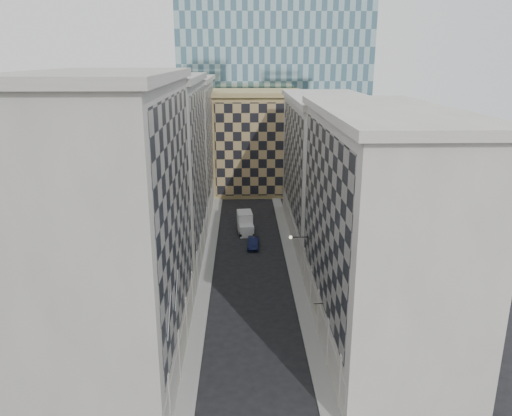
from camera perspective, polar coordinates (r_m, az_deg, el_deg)
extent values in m
cube|color=gray|center=(61.23, -5.59, -6.88)|extent=(1.50, 100.00, 0.15)
cube|color=gray|center=(61.39, 4.30, -6.78)|extent=(1.50, 100.00, 0.15)
cube|color=#9C978C|center=(40.46, -15.97, -2.76)|extent=(10.00, 22.00, 23.00)
cube|color=gray|center=(39.06, -9.19, -0.69)|extent=(0.25, 19.36, 18.00)
cube|color=#9C978C|center=(43.83, -8.59, -15.05)|extent=(0.45, 21.12, 3.20)
cube|color=#9C978C|center=(38.30, -17.42, 14.20)|extent=(10.80, 22.80, 0.70)
cylinder|color=#9C978C|center=(36.80, -10.45, -21.01)|extent=(0.90, 0.90, 4.40)
cylinder|color=#9C978C|center=(41.23, -9.30, -16.35)|extent=(0.90, 0.90, 4.40)
cylinder|color=#9C978C|center=(45.90, -8.41, -12.60)|extent=(0.90, 0.90, 4.40)
cylinder|color=#9C978C|center=(50.73, -7.71, -9.56)|extent=(0.90, 0.90, 4.40)
cube|color=gray|center=(61.32, -11.08, 3.69)|extent=(10.00, 22.00, 22.00)
cube|color=gray|center=(60.39, -6.57, 5.15)|extent=(0.25, 19.36, 17.00)
cube|color=gray|center=(63.49, -6.31, -4.53)|extent=(0.45, 21.12, 3.20)
cube|color=gray|center=(59.83, -11.70, 14.33)|extent=(10.80, 22.80, 0.70)
cylinder|color=gray|center=(55.68, -7.14, -7.05)|extent=(0.90, 0.90, 4.40)
cylinder|color=gray|center=(60.73, -6.67, -4.95)|extent=(0.90, 0.90, 4.40)
cylinder|color=gray|center=(65.85, -6.28, -3.18)|extent=(0.90, 0.90, 4.40)
cylinder|color=gray|center=(71.03, -5.94, -1.66)|extent=(0.90, 0.90, 4.40)
cube|color=#9C978C|center=(82.77, -8.67, 6.82)|extent=(10.00, 22.00, 21.00)
cube|color=gray|center=(82.07, -5.30, 7.92)|extent=(0.25, 19.36, 16.00)
cube|color=#9C978C|center=(84.31, -5.17, 0.92)|extent=(0.45, 21.12, 3.20)
cube|color=#9C978C|center=(81.62, -9.02, 14.34)|extent=(10.80, 22.80, 0.70)
cylinder|color=#9C978C|center=(76.25, -5.65, -0.35)|extent=(0.90, 0.90, 4.40)
cylinder|color=#9C978C|center=(81.51, -5.40, 0.79)|extent=(0.90, 0.90, 4.40)
cylinder|color=#9C978C|center=(86.80, -5.17, 1.79)|extent=(0.90, 0.90, 4.40)
cylinder|color=#9C978C|center=(92.12, -4.98, 2.68)|extent=(0.90, 0.90, 4.40)
cube|color=#AFA9A0|center=(45.08, 13.82, -2.59)|extent=(10.00, 26.00, 20.00)
cube|color=gray|center=(43.56, 7.76, -0.85)|extent=(0.25, 22.88, 15.00)
cube|color=#AFA9A0|center=(47.50, 7.38, -12.30)|extent=(0.45, 24.96, 3.20)
cube|color=#AFA9A0|center=(42.85, 14.79, 10.58)|extent=(10.80, 26.80, 0.70)
cylinder|color=#AFA9A0|center=(38.57, 10.12, -18.99)|extent=(0.90, 0.90, 4.40)
cylinder|color=#AFA9A0|center=(42.81, 8.70, -14.96)|extent=(0.90, 0.90, 4.40)
cylinder|color=#AFA9A0|center=(47.24, 7.59, -11.66)|extent=(0.90, 0.90, 4.40)
cylinder|color=#AFA9A0|center=(51.81, 6.69, -8.93)|extent=(0.90, 0.90, 4.40)
cylinder|color=#AFA9A0|center=(56.49, 5.94, -6.64)|extent=(0.90, 0.90, 4.40)
cube|color=#AFA9A0|center=(70.61, 8.14, 4.30)|extent=(10.00, 28.00, 19.00)
cube|color=gray|center=(69.64, 4.22, 5.51)|extent=(0.25, 24.64, 14.00)
cube|color=#AFA9A0|center=(72.08, 4.12, -1.84)|extent=(0.45, 26.88, 3.20)
cube|color=#AFA9A0|center=(69.18, 8.49, 12.29)|extent=(10.80, 28.80, 0.70)
cube|color=#9F8A54|center=(95.27, 0.14, 7.40)|extent=(16.00, 14.00, 18.00)
cube|color=tan|center=(88.28, 0.28, 6.64)|extent=(15.20, 0.25, 16.50)
cube|color=#9F8A54|center=(94.19, 0.14, 13.05)|extent=(16.80, 14.80, 0.80)
cube|color=#2D2823|center=(108.46, -1.17, 11.21)|extent=(6.00, 6.00, 28.00)
cube|color=#2D2823|center=(108.02, -1.22, 18.99)|extent=(7.00, 7.00, 1.40)
cylinder|color=gray|center=(34.59, -9.91, -12.15)|extent=(0.10, 2.33, 2.33)
cylinder|color=gray|center=(38.11, -9.08, -9.25)|extent=(0.10, 2.33, 2.33)
cylinder|color=black|center=(53.56, 4.93, -3.34)|extent=(1.80, 0.08, 0.08)
sphere|color=#FFE5B2|center=(53.47, 3.97, -3.36)|extent=(0.36, 0.36, 0.36)
cube|color=silver|center=(71.72, -1.10, -2.55)|extent=(2.20, 2.36, 1.64)
cube|color=silver|center=(73.76, -1.29, -1.51)|extent=(2.39, 3.46, 2.83)
cylinder|color=black|center=(71.09, -1.77, -3.08)|extent=(0.35, 0.84, 0.82)
cylinder|color=black|center=(71.26, -0.31, -3.02)|extent=(0.35, 0.84, 0.82)
cylinder|color=black|center=(75.04, -2.06, -2.00)|extent=(0.35, 0.84, 0.82)
cylinder|color=black|center=(75.20, -0.68, -1.95)|extent=(0.35, 0.84, 0.82)
imported|color=#0E1435|center=(67.33, -0.31, -4.00)|extent=(1.66, 4.17, 1.35)
cylinder|color=black|center=(44.17, 7.18, -10.79)|extent=(0.87, 0.11, 0.06)
cube|color=tan|center=(44.34, 6.90, -11.30)|extent=(0.11, 0.77, 0.76)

